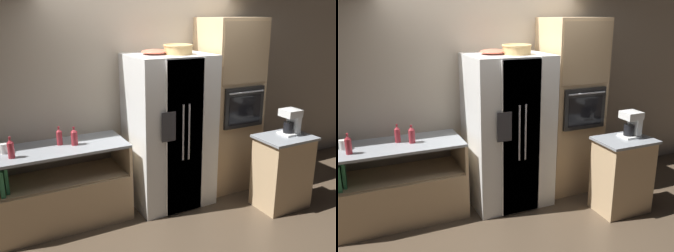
# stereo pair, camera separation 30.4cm
# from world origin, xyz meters

# --- Properties ---
(ground_plane) EXTENTS (20.00, 20.00, 0.00)m
(ground_plane) POSITION_xyz_m (0.00, 0.00, 0.00)
(ground_plane) COLOR #4C3D2D
(wall_back) EXTENTS (12.00, 0.06, 2.80)m
(wall_back) POSITION_xyz_m (0.00, 0.45, 1.40)
(wall_back) COLOR tan
(wall_back) RESTS_ON ground_plane
(counter_left) EXTENTS (1.51, 0.64, 0.91)m
(counter_left) POSITION_xyz_m (-1.23, 0.10, 0.33)
(counter_left) COLOR tan
(counter_left) RESTS_ON ground_plane
(refrigerator) EXTENTS (0.96, 0.82, 1.85)m
(refrigerator) POSITION_xyz_m (0.13, 0.03, 0.93)
(refrigerator) COLOR white
(refrigerator) RESTS_ON ground_plane
(wall_oven) EXTENTS (0.72, 0.72, 2.26)m
(wall_oven) POSITION_xyz_m (1.04, 0.09, 1.13)
(wall_oven) COLOR tan
(wall_oven) RESTS_ON ground_plane
(island_counter) EXTENTS (0.66, 0.49, 0.91)m
(island_counter) POSITION_xyz_m (1.27, -0.75, 0.46)
(island_counter) COLOR tan
(island_counter) RESTS_ON ground_plane
(wicker_basket) EXTENTS (0.34, 0.34, 0.11)m
(wicker_basket) POSITION_xyz_m (0.21, -0.04, 1.91)
(wicker_basket) COLOR tan
(wicker_basket) RESTS_ON refrigerator
(fruit_bowl) EXTENTS (0.31, 0.31, 0.06)m
(fruit_bowl) POSITION_xyz_m (-0.04, 0.07, 1.88)
(fruit_bowl) COLOR #DB664C
(fruit_bowl) RESTS_ON refrigerator
(bottle_tall) EXTENTS (0.07, 0.07, 0.21)m
(bottle_tall) POSITION_xyz_m (-1.02, 0.08, 1.01)
(bottle_tall) COLOR maroon
(bottle_tall) RESTS_ON counter_left
(bottle_short) EXTENTS (0.06, 0.06, 0.21)m
(bottle_short) POSITION_xyz_m (-1.16, 0.16, 1.01)
(bottle_short) COLOR maroon
(bottle_short) RESTS_ON counter_left
(bottle_wide) EXTENTS (0.07, 0.07, 0.22)m
(bottle_wide) POSITION_xyz_m (-1.68, -0.02, 1.01)
(bottle_wide) COLOR maroon
(bottle_wide) RESTS_ON counter_left
(mug) EXTENTS (0.11, 0.08, 0.10)m
(mug) POSITION_xyz_m (-1.73, 0.15, 0.97)
(mug) COLOR silver
(mug) RESTS_ON counter_left
(coffee_maker) EXTENTS (0.21, 0.20, 0.31)m
(coffee_maker) POSITION_xyz_m (1.39, -0.71, 1.07)
(coffee_maker) COLOR white
(coffee_maker) RESTS_ON island_counter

